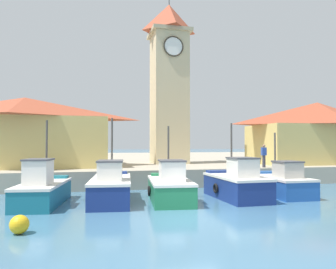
% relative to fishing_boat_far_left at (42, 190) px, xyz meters
% --- Properties ---
extents(ground_plane, '(300.00, 300.00, 0.00)m').
position_rel_fishing_boat_far_left_xyz_m(ground_plane, '(6.13, -3.98, -0.72)').
color(ground_plane, teal).
extents(quay_wharf, '(120.00, 40.00, 1.18)m').
position_rel_fishing_boat_far_left_xyz_m(quay_wharf, '(6.13, 23.89, -0.13)').
color(quay_wharf, '#A89E89').
rests_on(quay_wharf, ground).
extents(fishing_boat_far_left, '(2.36, 4.72, 4.01)m').
position_rel_fishing_boat_far_left_xyz_m(fishing_boat_far_left, '(0.00, 0.00, 0.00)').
color(fishing_boat_far_left, '#196B7F').
rests_on(fishing_boat_far_left, ground).
extents(fishing_boat_left_outer, '(2.46, 5.39, 4.19)m').
position_rel_fishing_boat_far_left_xyz_m(fishing_boat_left_outer, '(3.17, 0.13, 0.01)').
color(fishing_boat_left_outer, navy).
rests_on(fishing_boat_left_outer, ground).
extents(fishing_boat_left_inner, '(2.44, 4.76, 3.77)m').
position_rel_fishing_boat_far_left_xyz_m(fishing_boat_left_inner, '(6.03, -0.41, -0.01)').
color(fishing_boat_left_inner, '#237A4C').
rests_on(fishing_boat_left_inner, ground).
extents(fishing_boat_mid_left, '(2.18, 4.42, 3.97)m').
position_rel_fishing_boat_far_left_xyz_m(fishing_boat_mid_left, '(9.58, -0.51, 0.04)').
color(fishing_boat_mid_left, navy).
rests_on(fishing_boat_mid_left, ground).
extents(fishing_boat_center, '(2.10, 4.30, 3.49)m').
position_rel_fishing_boat_far_left_xyz_m(fishing_boat_center, '(12.44, -0.05, -0.04)').
color(fishing_boat_center, '#2356A8').
rests_on(fishing_boat_center, ground).
extents(clock_tower, '(3.37, 3.37, 15.35)m').
position_rel_fishing_boat_far_left_xyz_m(clock_tower, '(8.74, 10.96, 7.74)').
color(clock_tower, beige).
rests_on(clock_tower, quay_wharf).
extents(warehouse_left, '(12.19, 7.32, 5.09)m').
position_rel_fishing_boat_far_left_xyz_m(warehouse_left, '(-2.57, 9.59, 3.06)').
color(warehouse_left, tan).
rests_on(warehouse_left, quay_wharf).
extents(warehouse_right, '(11.42, 5.66, 5.22)m').
position_rel_fishing_boat_far_left_xyz_m(warehouse_right, '(21.12, 7.97, 3.14)').
color(warehouse_right, tan).
rests_on(warehouse_right, quay_wharf).
extents(mooring_buoy, '(0.60, 0.60, 0.60)m').
position_rel_fishing_boat_far_left_xyz_m(mooring_buoy, '(-0.01, -5.03, -0.42)').
color(mooring_buoy, gold).
rests_on(mooring_buoy, ground).
extents(dock_worker_near_tower, '(0.34, 0.22, 1.62)m').
position_rel_fishing_boat_far_left_xyz_m(dock_worker_near_tower, '(14.12, 4.68, 1.31)').
color(dock_worker_near_tower, '#33333D').
rests_on(dock_worker_near_tower, quay_wharf).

